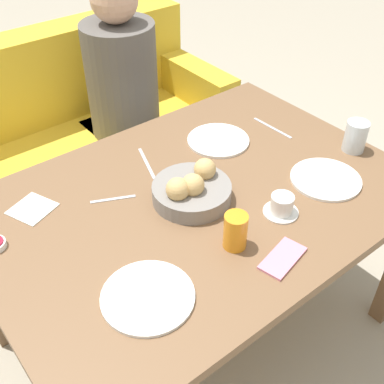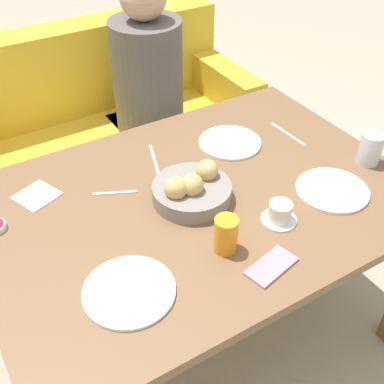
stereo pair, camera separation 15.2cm
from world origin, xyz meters
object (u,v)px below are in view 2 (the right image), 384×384
Objects in this scene: coffee_cup at (280,213)px; spoon_coffee at (115,193)px; plate_far_center at (230,142)px; napkin at (37,196)px; water_tumbler at (371,148)px; plate_near_left at (129,291)px; fork_silver at (155,160)px; plate_near_right at (332,190)px; knife_silver at (288,134)px; juice_glass at (226,235)px; seated_person at (150,111)px; cell_phone at (271,266)px; couch at (106,139)px; bread_basket at (192,190)px.

spoon_coffee is at bearing 134.47° from coffee_cup.
plate_far_center is 1.48× the size of napkin.
water_tumbler reaches higher than napkin.
plate_near_left is 2.21× the size of coffee_cup.
plate_far_center is 1.71× the size of spoon_coffee.
fork_silver is 1.38× the size of spoon_coffee.
fork_silver is (-0.42, 0.45, -0.00)m from plate_near_right.
knife_silver is (0.85, 0.38, -0.00)m from plate_near_left.
napkin is at bearing 158.52° from water_tumbler.
plate_near_left is 1.26× the size of knife_silver.
fork_silver is at bearing 55.94° from plate_near_left.
juice_glass is 0.97× the size of water_tumbler.
seated_person reaches higher than cell_phone.
cell_phone reaches higher than fork_silver.
juice_glass is 0.67m from knife_silver.
coffee_cup is 0.71× the size of napkin.
spoon_coffee is at bearing 178.86° from knife_silver.
seated_person is 0.83m from knife_silver.
water_tumbler is at bearing 14.64° from plate_near_right.
seated_person reaches higher than spoon_coffee.
plate_near_right reaches higher than fork_silver.
seated_person is at bearing 107.31° from water_tumbler.
couch is 1.40m from water_tumbler.
seated_person reaches higher than coffee_cup.
bread_basket is at bearing -89.63° from fork_silver.
bread_basket is 2.21× the size of water_tumbler.
plate_far_center is 0.44m from coffee_cup.
plate_near_right is 1.51× the size of napkin.
juice_glass is at bearing -176.07° from coffee_cup.
water_tumbler reaches higher than plate_near_left.
juice_glass is at bearing -52.64° from napkin.
juice_glass is (-0.14, -1.30, 0.45)m from couch.
bread_basket is at bearing -38.63° from spoon_coffee.
seated_person is at bearing 41.41° from napkin.
plate_near_right is 0.24m from water_tumbler.
water_tumbler is at bearing 19.81° from cell_phone.
plate_near_left is 1.50× the size of cell_phone.
juice_glass reaches higher than plate_near_left.
napkin is (-0.71, 0.07, -0.00)m from plate_far_center.
bread_basket is 0.46m from plate_near_right.
couch is 1.44m from plate_near_left.
plate_near_right is at bearing 4.38° from juice_glass.
water_tumbler is at bearing -19.82° from spoon_coffee.
seated_person is at bearing 83.34° from coffee_cup.
couch reaches higher than juice_glass.
napkin is (-0.39, 0.51, -0.05)m from juice_glass.
knife_silver is 0.94m from napkin.
couch reaches higher than bread_basket.
cell_phone is at bearing -54.19° from napkin.
coffee_cup is 0.20m from cell_phone.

